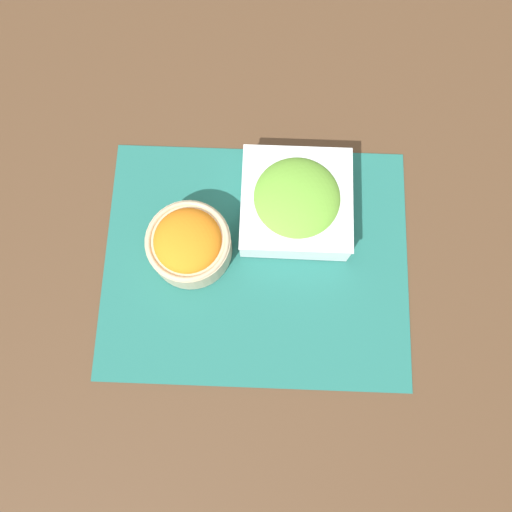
{
  "coord_description": "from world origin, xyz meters",
  "views": [
    {
      "loc": [
        0.01,
        -0.18,
        0.74
      ],
      "look_at": [
        0.0,
        0.0,
        0.03
      ],
      "focal_mm": 35.0,
      "sensor_mm": 36.0,
      "label": 1
    }
  ],
  "objects": [
    {
      "name": "ground_plane",
      "position": [
        0.0,
        0.0,
        0.0
      ],
      "size": [
        3.0,
        3.0,
        0.0
      ],
      "primitive_type": "plane",
      "color": "#513823"
    },
    {
      "name": "placemat",
      "position": [
        0.0,
        0.0,
        0.0
      ],
      "size": [
        0.46,
        0.38,
        0.0
      ],
      "color": "#236B60",
      "rests_on": "ground_plane"
    },
    {
      "name": "carrot_bowl",
      "position": [
        -0.1,
        0.01,
        0.04
      ],
      "size": [
        0.12,
        0.12,
        0.07
      ],
      "color": "#C6B28E",
      "rests_on": "placemat"
    },
    {
      "name": "lettuce_bowl",
      "position": [
        0.06,
        0.09,
        0.04
      ],
      "size": [
        0.17,
        0.17,
        0.07
      ],
      "color": "white",
      "rests_on": "placemat"
    }
  ]
}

